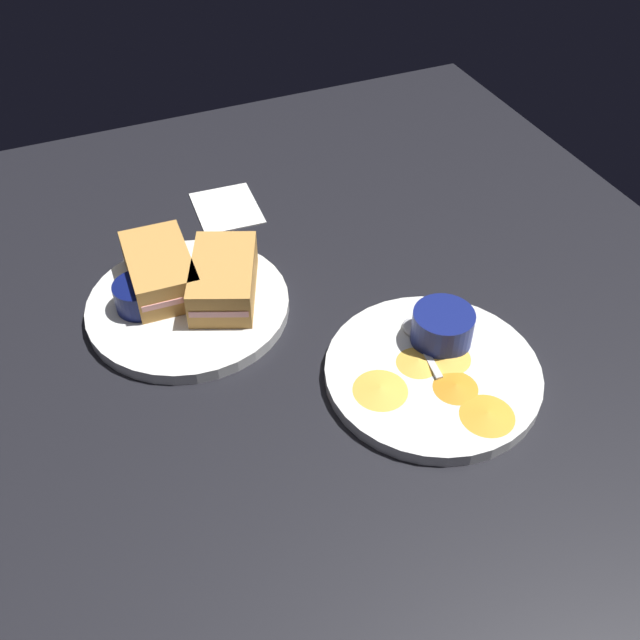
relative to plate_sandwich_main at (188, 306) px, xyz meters
The scene contains 11 objects.
ground_plane 14.04cm from the plate_sandwich_main, 68.23° to the left, with size 110.00×110.00×3.00cm, color black.
plate_sandwich_main is the anchor object (origin of this frame).
sandwich_half_near 5.75cm from the plate_sandwich_main, 85.52° to the left, with size 14.93×11.99×4.80cm.
sandwich_half_far 5.75cm from the plate_sandwich_main, 154.48° to the right, with size 13.54×8.14×4.80cm.
ramekin_dark_sauce 6.25cm from the plate_sandwich_main, 103.48° to the right, with size 6.01×6.01×3.47cm.
spoon_by_dark_ramekin 2.24cm from the plate_sandwich_main, 166.01° to the right, with size 2.54×9.95×0.80cm.
plate_chips_companion 31.35cm from the plate_sandwich_main, 45.66° to the left, with size 24.53×24.53×1.60cm, color silver.
ramekin_light_gravy 31.48cm from the plate_sandwich_main, 54.43° to the left, with size 7.15×7.15×4.14cm.
spoon_by_gravy_ramekin 28.55cm from the plate_sandwich_main, 53.85° to the left, with size 9.96×2.66×0.80cm.
plantain_chip_scatter 32.36cm from the plate_sandwich_main, 41.77° to the left, with size 17.10×16.50×0.60cm.
paper_napkin_folded 22.47cm from the plate_sandwich_main, 150.21° to the left, with size 11.00×9.00×0.40cm, color white.
Camera 1 is at (63.00, -24.00, 61.73)cm, focal length 40.74 mm.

